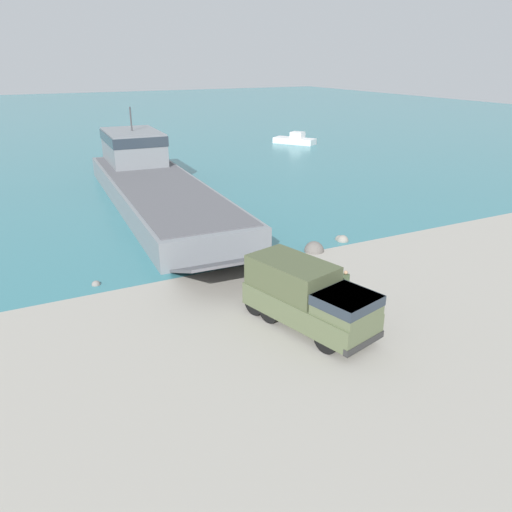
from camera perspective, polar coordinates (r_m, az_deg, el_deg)
The scene contains 11 objects.
ground_plane at distance 27.00m, azimuth 4.15°, elevation -5.59°, with size 240.00×240.00×0.00m, color #9E998E.
water_surface at distance 117.96m, azimuth -21.37°, elevation 14.29°, with size 240.00×180.00×0.01m, color teal.
landing_craft at distance 48.10m, azimuth -11.88°, elevation 8.66°, with size 9.00×35.47×7.70m.
military_truck at distance 24.33m, azimuth 5.96°, elevation -4.61°, with size 4.31×7.38×3.13m.
soldier_on_ramp at distance 27.58m, azimuth 10.14°, elevation -3.02°, with size 0.50×0.44×1.69m.
moored_boat_b at distance 79.01m, azimuth 4.48°, elevation 13.11°, with size 5.48×6.62×1.82m.
cargo_crate at distance 25.81m, azimuth 9.89°, elevation -6.49°, with size 0.60×0.72×0.60m, color #6B664C.
shoreline_rock_a at distance 36.91m, azimuth 9.52°, elevation 1.85°, with size 0.65×0.65×0.65m, color gray.
shoreline_rock_b at distance 36.71m, azimuth 9.86°, elevation 1.71°, with size 0.86×0.86×0.86m, color gray.
shoreline_rock_c at distance 34.48m, azimuth 6.64°, elevation 0.56°, with size 1.37×1.37×1.37m, color #66605B.
shoreline_rock_d at distance 30.67m, azimuth -17.80°, elevation -3.16°, with size 0.51×0.51×0.51m, color gray.
Camera 1 is at (-12.57, -20.45, 12.37)m, focal length 35.00 mm.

